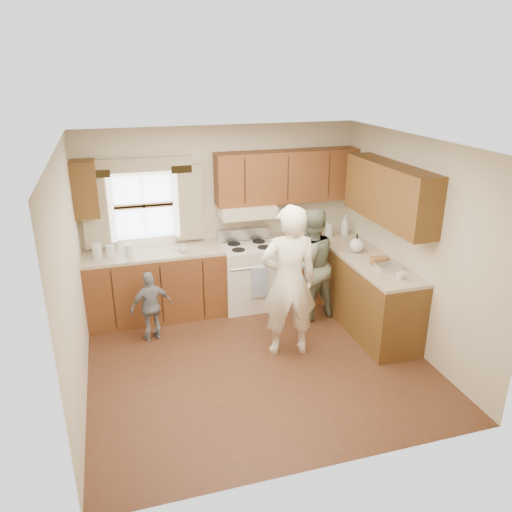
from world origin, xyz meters
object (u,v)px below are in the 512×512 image
object	(u,v)px
woman_right	(310,265)
child	(151,306)
stove	(249,275)
woman_left	(289,282)

from	to	relation	value
woman_right	child	distance (m)	2.11
woman_right	child	bearing A→B (deg)	-12.55
stove	woman_left	size ratio (longest dim) A/B	0.59
stove	woman_right	bearing A→B (deg)	-41.03
stove	child	bearing A→B (deg)	-157.48
stove	woman_right	world-z (taller)	woman_right
child	woman_left	bearing A→B (deg)	138.76
woman_right	child	size ratio (longest dim) A/B	1.69
stove	woman_right	xyz separation A→B (m)	(0.67, -0.59, 0.30)
stove	child	distance (m)	1.53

